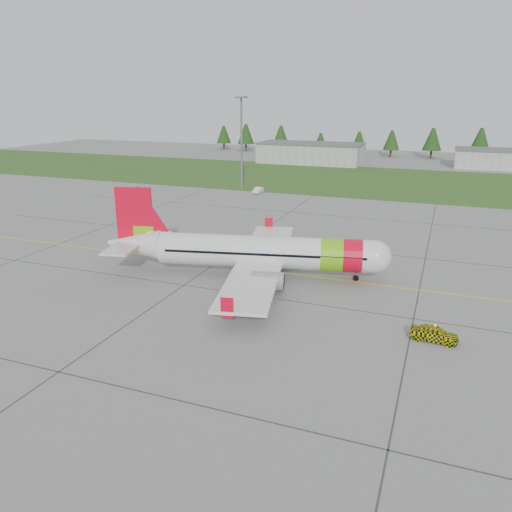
% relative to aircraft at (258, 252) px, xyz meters
% --- Properties ---
extents(ground, '(320.00, 320.00, 0.00)m').
position_rel_aircraft_xyz_m(ground, '(8.27, -5.99, -2.96)').
color(ground, gray).
rests_on(ground, ground).
extents(aircraft, '(33.45, 31.37, 10.26)m').
position_rel_aircraft_xyz_m(aircraft, '(0.00, 0.00, 0.00)').
color(aircraft, silver).
rests_on(aircraft, ground).
extents(follow_me_car, '(1.49, 1.72, 4.07)m').
position_rel_aircraft_xyz_m(follow_me_car, '(20.23, -10.03, -0.92)').
color(follow_me_car, '#ECEC0D').
rests_on(follow_me_car, ground).
extents(service_van, '(1.41, 1.33, 4.01)m').
position_rel_aircraft_xyz_m(service_van, '(-18.88, 49.64, -0.96)').
color(service_van, white).
rests_on(service_van, ground).
extents(grass_strip, '(320.00, 50.00, 0.03)m').
position_rel_aircraft_xyz_m(grass_strip, '(8.27, 76.01, -2.94)').
color(grass_strip, '#30561E').
rests_on(grass_strip, ground).
extents(taxi_guideline, '(120.00, 0.25, 0.02)m').
position_rel_aircraft_xyz_m(taxi_guideline, '(8.27, 2.01, -2.95)').
color(taxi_guideline, gold).
rests_on(taxi_guideline, ground).
extents(hangar_west, '(32.00, 14.00, 6.00)m').
position_rel_aircraft_xyz_m(hangar_west, '(-21.73, 104.01, 0.04)').
color(hangar_west, '#A8A8A3').
rests_on(hangar_west, ground).
extents(hangar_east, '(24.00, 12.00, 5.20)m').
position_rel_aircraft_xyz_m(hangar_east, '(33.27, 112.01, -0.36)').
color(hangar_east, '#A8A8A3').
rests_on(hangar_east, ground).
extents(floodlight_mast, '(0.50, 0.50, 20.00)m').
position_rel_aircraft_xyz_m(floodlight_mast, '(-23.73, 52.01, 7.04)').
color(floodlight_mast, slate).
rests_on(floodlight_mast, ground).
extents(treeline, '(160.00, 8.00, 10.00)m').
position_rel_aircraft_xyz_m(treeline, '(8.27, 132.01, 2.04)').
color(treeline, '#1C3F14').
rests_on(treeline, ground).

